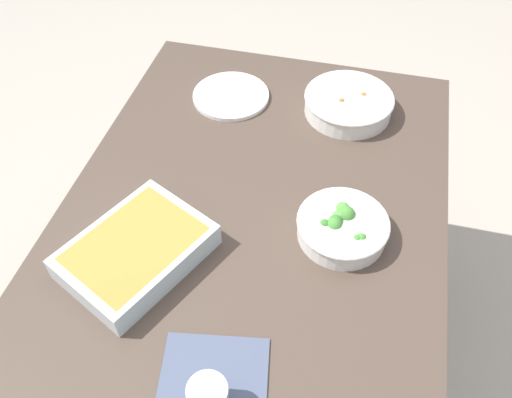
{
  "coord_description": "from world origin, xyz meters",
  "views": [
    {
      "loc": [
        -0.82,
        -0.2,
        1.7
      ],
      "look_at": [
        0.0,
        0.0,
        0.74
      ],
      "focal_mm": 37.25,
      "sensor_mm": 36.0,
      "label": 1
    }
  ],
  "objects_px": {
    "baking_dish": "(136,250)",
    "spoon_by_stew": "(351,121)",
    "side_plate": "(231,96)",
    "stew_bowl": "(348,103)",
    "broccoli_bowl": "(342,226)"
  },
  "relations": [
    {
      "from": "broccoli_bowl",
      "to": "stew_bowl",
      "type": "bearing_deg",
      "value": 5.47
    },
    {
      "from": "stew_bowl",
      "to": "broccoli_bowl",
      "type": "bearing_deg",
      "value": -174.53
    },
    {
      "from": "baking_dish",
      "to": "spoon_by_stew",
      "type": "distance_m",
      "value": 0.7
    },
    {
      "from": "stew_bowl",
      "to": "side_plate",
      "type": "distance_m",
      "value": 0.34
    },
    {
      "from": "side_plate",
      "to": "spoon_by_stew",
      "type": "bearing_deg",
      "value": -94.09
    },
    {
      "from": "stew_bowl",
      "to": "baking_dish",
      "type": "relative_size",
      "value": 0.68
    },
    {
      "from": "stew_bowl",
      "to": "side_plate",
      "type": "xyz_separation_m",
      "value": [
        -0.01,
        0.34,
        -0.03
      ]
    },
    {
      "from": "spoon_by_stew",
      "to": "stew_bowl",
      "type": "bearing_deg",
      "value": 22.42
    },
    {
      "from": "side_plate",
      "to": "spoon_by_stew",
      "type": "distance_m",
      "value": 0.35
    },
    {
      "from": "stew_bowl",
      "to": "baking_dish",
      "type": "bearing_deg",
      "value": 148.27
    },
    {
      "from": "stew_bowl",
      "to": "spoon_by_stew",
      "type": "height_order",
      "value": "stew_bowl"
    },
    {
      "from": "broccoli_bowl",
      "to": "side_plate",
      "type": "xyz_separation_m",
      "value": [
        0.42,
        0.38,
        -0.02
      ]
    },
    {
      "from": "baking_dish",
      "to": "broccoli_bowl",
      "type": "bearing_deg",
      "value": -67.51
    },
    {
      "from": "stew_bowl",
      "to": "baking_dish",
      "type": "distance_m",
      "value": 0.72
    },
    {
      "from": "stew_bowl",
      "to": "broccoli_bowl",
      "type": "relative_size",
      "value": 1.19
    }
  ]
}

